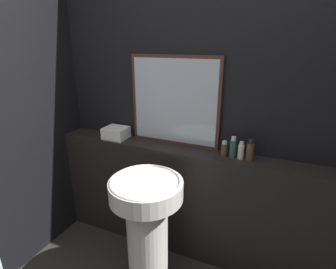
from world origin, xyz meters
TOP-DOWN VIEW (x-y plane):
  - wall_back at (0.00, 1.58)m, footprint 8.00×0.06m
  - vanity_counter at (0.00, 1.44)m, footprint 2.28×0.22m
  - pedestal_sink at (-0.10, 0.97)m, footprint 0.50×0.50m
  - mirror at (-0.13, 1.53)m, footprint 0.75×0.03m
  - towel_stack at (-0.65, 1.44)m, footprint 0.20×0.18m
  - shampoo_bottle at (0.31, 1.44)m, footprint 0.05×0.05m
  - conditioner_bottle at (0.37, 1.44)m, footprint 0.05×0.05m
  - lotion_bottle at (0.43, 1.44)m, footprint 0.04×0.04m
  - body_wash_bottle at (0.50, 1.44)m, footprint 0.05×0.05m

SIDE VIEW (x-z plane):
  - vanity_counter at x=0.00m, z-range 0.00..0.96m
  - pedestal_sink at x=-0.10m, z-range 0.10..1.00m
  - towel_stack at x=-0.65m, z-range 0.96..1.06m
  - shampoo_bottle at x=0.31m, z-range 0.95..1.07m
  - lotion_bottle at x=0.43m, z-range 0.95..1.09m
  - body_wash_bottle at x=0.50m, z-range 0.95..1.11m
  - conditioner_bottle at x=0.37m, z-range 0.95..1.12m
  - wall_back at x=0.00m, z-range 0.00..2.50m
  - mirror at x=-0.13m, z-range 0.96..1.68m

